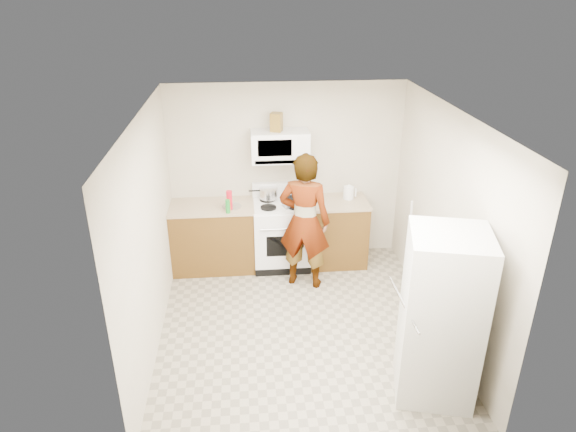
{
  "coord_description": "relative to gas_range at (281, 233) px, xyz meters",
  "views": [
    {
      "loc": [
        -0.59,
        -4.89,
        3.67
      ],
      "look_at": [
        -0.09,
        0.55,
        1.17
      ],
      "focal_mm": 32.0,
      "sensor_mm": 36.0,
      "label": 1
    }
  ],
  "objects": [
    {
      "name": "floor",
      "position": [
        0.1,
        -1.48,
        -0.49
      ],
      "size": [
        3.6,
        3.6,
        0.0
      ],
      "primitive_type": "plane",
      "color": "gray",
      "rests_on": "ground"
    },
    {
      "name": "microwave",
      "position": [
        0.0,
        0.13,
        1.21
      ],
      "size": [
        0.76,
        0.38,
        0.4
      ],
      "primitive_type": "cube",
      "color": "white",
      "rests_on": "back_wall"
    },
    {
      "name": "saucepan",
      "position": [
        -0.16,
        0.16,
        0.54
      ],
      "size": [
        0.31,
        0.31,
        0.14
      ],
      "primitive_type": "cylinder",
      "rotation": [
        0.0,
        0.0,
        0.28
      ],
      "color": "silver",
      "rests_on": "gas_range"
    },
    {
      "name": "jug",
      "position": [
        -0.04,
        0.13,
        1.53
      ],
      "size": [
        0.18,
        0.18,
        0.24
      ],
      "primitive_type": "cube",
      "rotation": [
        0.0,
        0.0,
        -0.33
      ],
      "color": "brown",
      "rests_on": "microwave"
    },
    {
      "name": "person",
      "position": [
        0.25,
        -0.54,
        0.42
      ],
      "size": [
        0.77,
        0.63,
        1.81
      ],
      "primitive_type": "imported",
      "rotation": [
        0.0,
        0.0,
        2.81
      ],
      "color": "tan",
      "rests_on": "floor"
    },
    {
      "name": "bottle_spray",
      "position": [
        -0.69,
        -0.14,
        0.58
      ],
      "size": [
        0.1,
        0.1,
        0.26
      ],
      "primitive_type": "cylinder",
      "rotation": [
        0.0,
        0.0,
        -0.32
      ],
      "color": "red",
      "rests_on": "counter_left"
    },
    {
      "name": "bottle_green_cap",
      "position": [
        -0.71,
        -0.26,
        0.54
      ],
      "size": [
        0.08,
        0.08,
        0.19
      ],
      "primitive_type": "cylinder",
      "rotation": [
        0.0,
        0.0,
        0.43
      ],
      "color": "#177F27",
      "rests_on": "counter_left"
    },
    {
      "name": "right_wall",
      "position": [
        1.69,
        -1.48,
        0.76
      ],
      "size": [
        0.02,
        3.6,
        2.5
      ],
      "primitive_type": "cube",
      "color": "beige",
      "rests_on": "floor"
    },
    {
      "name": "counter_left",
      "position": [
        -0.94,
        0.01,
        0.43
      ],
      "size": [
        1.14,
        0.64,
        0.03
      ],
      "primitive_type": "cube",
      "color": "tan",
      "rests_on": "cabinet_left"
    },
    {
      "name": "cabinet_right",
      "position": [
        0.78,
        0.01,
        -0.04
      ],
      "size": [
        0.8,
        0.62,
        0.9
      ],
      "primitive_type": "cube",
      "color": "brown",
      "rests_on": "floor"
    },
    {
      "name": "pot_lid",
      "position": [
        -0.66,
        -0.06,
        0.46
      ],
      "size": [
        0.33,
        0.33,
        0.01
      ],
      "primitive_type": "cylinder",
      "rotation": [
        0.0,
        0.0,
        0.31
      ],
      "color": "silver",
      "rests_on": "counter_left"
    },
    {
      "name": "gas_range",
      "position": [
        0.0,
        0.0,
        0.0
      ],
      "size": [
        0.76,
        0.65,
        1.13
      ],
      "color": "white",
      "rests_on": "floor"
    },
    {
      "name": "tray",
      "position": [
        0.14,
        -0.1,
        0.47
      ],
      "size": [
        0.29,
        0.23,
        0.05
      ],
      "primitive_type": "cube",
      "rotation": [
        0.0,
        0.0,
        0.31
      ],
      "color": "white",
      "rests_on": "gas_range"
    },
    {
      "name": "back_wall",
      "position": [
        0.1,
        0.31,
        0.76
      ],
      "size": [
        3.2,
        0.02,
        2.5
      ],
      "primitive_type": "cube",
      "color": "beige",
      "rests_on": "floor"
    },
    {
      "name": "counter_right",
      "position": [
        0.78,
        0.01,
        0.43
      ],
      "size": [
        0.82,
        0.64,
        0.03
      ],
      "primitive_type": "cube",
      "color": "tan",
      "rests_on": "cabinet_right"
    },
    {
      "name": "bottle_hot_sauce",
      "position": [
        -0.7,
        -0.17,
        0.53
      ],
      "size": [
        0.06,
        0.06,
        0.16
      ],
      "primitive_type": "cylinder",
      "rotation": [
        0.0,
        0.0,
        0.06
      ],
      "color": "orange",
      "rests_on": "counter_left"
    },
    {
      "name": "broom",
      "position": [
        1.64,
        -0.59,
        0.12
      ],
      "size": [
        0.15,
        0.24,
        1.19
      ],
      "primitive_type": "cylinder",
      "rotation": [
        0.14,
        -0.14,
        0.25
      ],
      "color": "white",
      "rests_on": "floor"
    },
    {
      "name": "kettle",
      "position": [
        0.94,
        0.08,
        0.54
      ],
      "size": [
        0.17,
        0.17,
        0.17
      ],
      "primitive_type": "cylinder",
      "rotation": [
        0.0,
        0.0,
        0.23
      ],
      "color": "white",
      "rests_on": "counter_right"
    },
    {
      "name": "cabinet_left",
      "position": [
        -0.94,
        0.01,
        -0.04
      ],
      "size": [
        1.12,
        0.62,
        0.9
      ],
      "primitive_type": "cube",
      "color": "brown",
      "rests_on": "floor"
    },
    {
      "name": "fridge",
      "position": [
        1.28,
        -2.59,
        0.36
      ],
      "size": [
        0.85,
        0.85,
        1.7
      ],
      "primitive_type": "cube",
      "rotation": [
        0.0,
        0.0,
        -0.25
      ],
      "color": "silver",
      "rests_on": "floor"
    }
  ]
}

